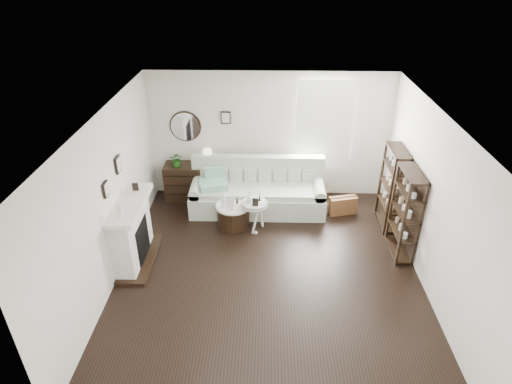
{
  "coord_description": "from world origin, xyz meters",
  "views": [
    {
      "loc": [
        -0.05,
        -5.59,
        4.74
      ],
      "look_at": [
        -0.23,
        0.8,
        1.1
      ],
      "focal_mm": 30.0,
      "sensor_mm": 36.0,
      "label": 1
    }
  ],
  "objects_px": {
    "dresser": "(193,182)",
    "drum_table": "(233,215)",
    "pedestal_table": "(254,204)",
    "sofa": "(258,193)"
  },
  "relations": [
    {
      "from": "dresser",
      "to": "drum_table",
      "type": "relative_size",
      "value": 1.74
    },
    {
      "from": "sofa",
      "to": "dresser",
      "type": "height_order",
      "value": "sofa"
    },
    {
      "from": "drum_table",
      "to": "dresser",
      "type": "bearing_deg",
      "value": 131.38
    },
    {
      "from": "sofa",
      "to": "pedestal_table",
      "type": "height_order",
      "value": "sofa"
    },
    {
      "from": "dresser",
      "to": "pedestal_table",
      "type": "height_order",
      "value": "dresser"
    },
    {
      "from": "sofa",
      "to": "pedestal_table",
      "type": "xyz_separation_m",
      "value": [
        -0.04,
        -0.78,
        0.2
      ]
    },
    {
      "from": "drum_table",
      "to": "pedestal_table",
      "type": "bearing_deg",
      "value": -13.63
    },
    {
      "from": "drum_table",
      "to": "pedestal_table",
      "type": "relative_size",
      "value": 1.13
    },
    {
      "from": "sofa",
      "to": "pedestal_table",
      "type": "relative_size",
      "value": 4.54
    },
    {
      "from": "dresser",
      "to": "pedestal_table",
      "type": "xyz_separation_m",
      "value": [
        1.35,
        -1.17,
        0.16
      ]
    }
  ]
}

